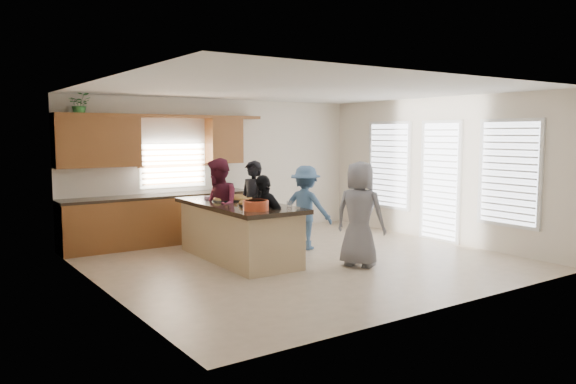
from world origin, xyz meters
TOP-DOWN VIEW (x-y plane):
  - floor at (0.00, 0.00)m, footprint 6.50×6.50m
  - room_shell at (0.00, 0.00)m, footprint 6.52×6.02m
  - back_cabinetry at (-1.47, 2.73)m, footprint 4.08×0.66m
  - right_wall_glazing at (3.22, -0.13)m, footprint 0.06×4.00m
  - island at (-0.82, 0.72)m, footprint 1.21×2.73m
  - platter_front at (-0.78, 0.37)m, footprint 0.45×0.45m
  - platter_mid at (-0.66, 1.04)m, footprint 0.38×0.38m
  - platter_back at (-0.88, 1.12)m, footprint 0.40×0.40m
  - salad_bowl at (-1.03, -0.19)m, footprint 0.39×0.39m
  - clear_cup at (-0.43, -0.21)m, footprint 0.09×0.09m
  - plate_stack at (-0.91, 1.55)m, footprint 0.24×0.24m
  - flower_vase at (-0.68, 1.78)m, footprint 0.14×0.14m
  - potted_plant at (-2.77, 2.82)m, footprint 0.44×0.41m
  - woman_left_back at (-0.30, 1.11)m, footprint 0.58×0.69m
  - woman_left_mid at (-1.01, 1.08)m, footprint 0.89×0.99m
  - woman_left_front at (-0.77, 0.02)m, footprint 0.62×0.93m
  - woman_right_back at (0.61, 0.77)m, footprint 0.98×1.14m
  - woman_right_front at (0.52, -0.79)m, footprint 0.84×0.97m

SIDE VIEW (x-z plane):
  - floor at x=0.00m, z-range 0.00..0.00m
  - island at x=-0.82m, z-range -0.02..0.93m
  - woman_left_front at x=-0.77m, z-range 0.00..1.47m
  - woman_right_back at x=0.61m, z-range 0.00..1.52m
  - woman_left_back at x=-0.30m, z-range 0.00..1.63m
  - woman_right_front at x=0.52m, z-range 0.00..1.67m
  - woman_left_mid at x=-1.01m, z-range 0.00..1.69m
  - back_cabinetry at x=-1.47m, z-range -0.32..2.14m
  - plate_stack at x=-0.91m, z-range 0.95..0.99m
  - platter_mid at x=-0.66m, z-range 0.90..1.06m
  - platter_back at x=-0.88m, z-range 0.90..1.06m
  - platter_front at x=-0.78m, z-range 0.89..1.07m
  - clear_cup at x=-0.43m, z-range 0.95..1.05m
  - salad_bowl at x=-1.03m, z-range 0.96..1.11m
  - flower_vase at x=-0.68m, z-range 0.96..1.41m
  - right_wall_glazing at x=3.22m, z-range 0.22..2.47m
  - room_shell at x=0.00m, z-range 0.50..3.31m
  - potted_plant at x=-2.77m, z-range 2.40..2.81m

